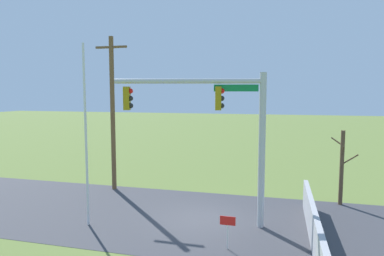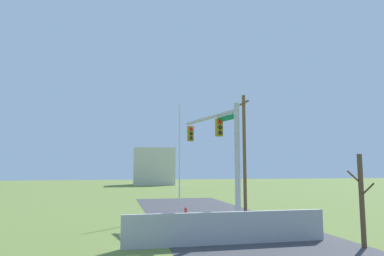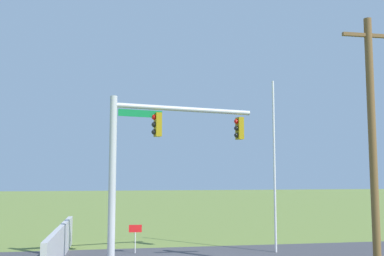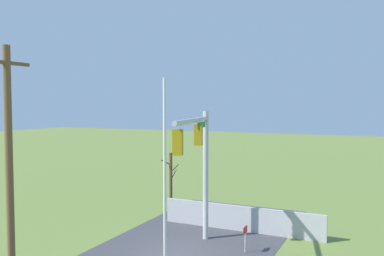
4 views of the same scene
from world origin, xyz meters
name	(u,v)px [view 2 (image 2 of 4)]	position (x,y,z in m)	size (l,w,h in m)	color
ground_plane	(228,226)	(0.00, 0.00, 0.00)	(160.00, 160.00, 0.00)	olive
road_surface	(209,216)	(-4.00, 0.00, 0.01)	(28.00, 8.00, 0.01)	#3D3D42
sidewalk_corner	(246,239)	(3.55, -0.29, 0.00)	(6.00, 6.00, 0.01)	#B7B5AD
retaining_fence	(228,228)	(4.55, -1.49, 0.67)	(0.20, 8.85, 1.34)	#A8A8AD
signal_mast	(221,144)	(1.00, -0.64, 4.46)	(6.05, 1.56, 6.44)	#B2B5BA
flagpole	(180,159)	(-4.56, -1.90, 3.82)	(0.10, 0.10, 7.63)	silver
utility_pole	(244,150)	(-6.09, 3.41, 4.56)	(1.90, 0.26, 8.80)	brown
bare_tree	(362,199)	(6.29, 3.69, 1.95)	(1.27, 1.02, 3.77)	brown
open_sign	(186,214)	(1.53, -2.70, 0.91)	(0.56, 0.04, 1.22)	silver
distant_building	(154,166)	(-49.30, 1.15, 3.55)	(6.21, 7.70, 7.10)	beige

